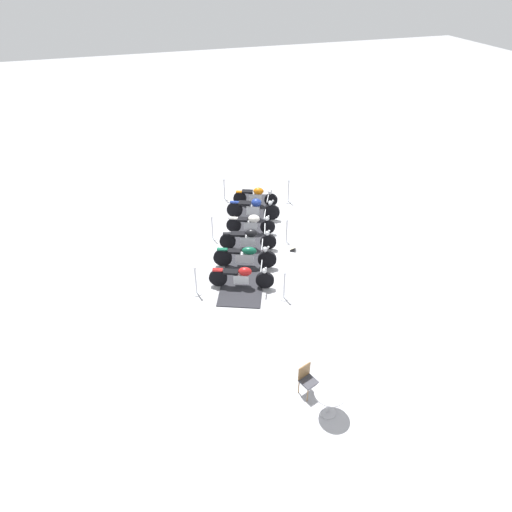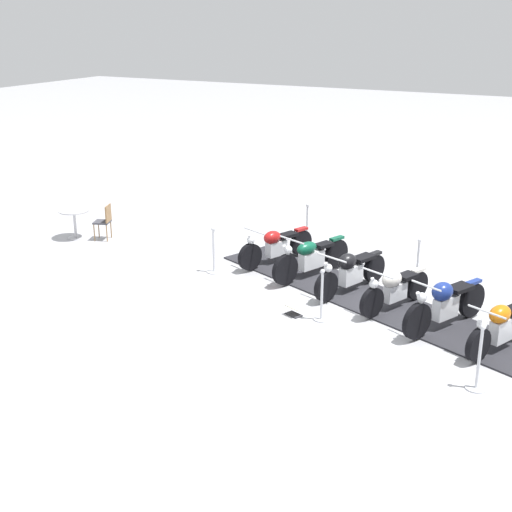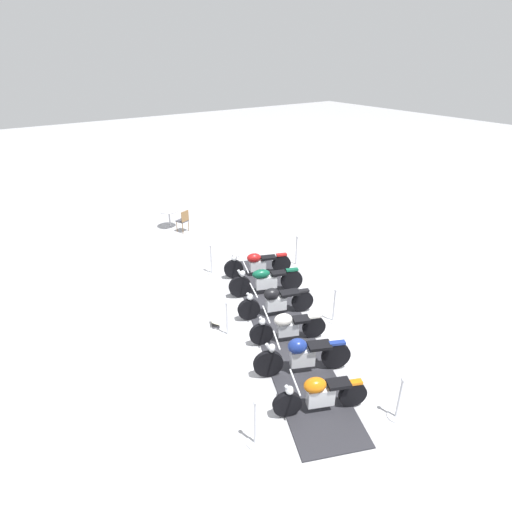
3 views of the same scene
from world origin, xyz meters
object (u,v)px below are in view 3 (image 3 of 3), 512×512
object	(u,v)px
motorcycle_black	(275,301)
stanchion_left_front	(296,255)
motorcycle_navy	(301,355)
stanchion_right_mid	(227,324)
motorcycle_forest	(265,280)
motorcycle_cream	(286,326)
cafe_table	(169,215)
info_placard	(215,323)
motorcycle_maroon	(257,263)
stanchion_right_front	(211,264)
stanchion_left_mid	(334,310)
stanchion_left_rear	(398,406)
stanchion_right_rear	(255,430)
cafe_chair_near_table	(183,220)
motorcycle_copper	(319,394)

from	to	relation	value
motorcycle_black	stanchion_left_front	distance (m)	3.26
motorcycle_navy	stanchion_right_mid	distance (m)	2.32
motorcycle_forest	stanchion_right_mid	size ratio (longest dim) A/B	2.09
motorcycle_cream	cafe_table	world-z (taller)	motorcycle_cream
motorcycle_black	info_placard	size ratio (longest dim) A/B	5.67
motorcycle_maroon	stanchion_right_front	size ratio (longest dim) A/B	1.98
motorcycle_forest	info_placard	distance (m)	2.18
motorcycle_forest	stanchion_left_mid	size ratio (longest dim) A/B	2.09
stanchion_left_rear	motorcycle_black	bearing A→B (deg)	-1.88
motorcycle_maroon	stanchion_right_rear	distance (m)	6.62
motorcycle_black	motorcycle_navy	bearing A→B (deg)	87.02
motorcycle_cream	cafe_table	distance (m)	8.92
motorcycle_black	info_placard	world-z (taller)	motorcycle_black
stanchion_left_front	cafe_chair_near_table	bearing A→B (deg)	21.47
motorcycle_forest	motorcycle_copper	world-z (taller)	motorcycle_forest
stanchion_left_rear	cafe_chair_near_table	xyz separation A→B (m)	(11.36, -0.70, 0.22)
stanchion_right_rear	stanchion_left_rear	distance (m)	2.98
stanchion_left_front	cafe_table	world-z (taller)	stanchion_left_front
stanchion_right_rear	motorcycle_cream	bearing A→B (deg)	-49.05
motorcycle_black	stanchion_right_rear	world-z (taller)	stanchion_right_rear
motorcycle_forest	stanchion_right_mid	xyz separation A→B (m)	(-1.10, 2.02, -0.13)
stanchion_right_front	cafe_chair_near_table	xyz separation A→B (m)	(3.80, -0.81, 0.20)
stanchion_left_rear	info_placard	distance (m)	5.13
motorcycle_forest	cafe_chair_near_table	xyz separation A→B (m)	(5.91, -0.11, 0.05)
motorcycle_cream	stanchion_right_front	size ratio (longest dim) A/B	1.76
motorcycle_black	stanchion_left_front	bearing A→B (deg)	-120.81
stanchion_right_rear	stanchion_left_mid	world-z (taller)	stanchion_right_rear
stanchion_right_mid	cafe_chair_near_table	xyz separation A→B (m)	(7.01, -2.14, 0.18)
motorcycle_forest	stanchion_right_rear	world-z (taller)	stanchion_right_rear
motorcycle_cream	stanchion_right_front	bearing A→B (deg)	-70.26
motorcycle_forest	stanchion_right_mid	world-z (taller)	stanchion_right_mid
motorcycle_forest	stanchion_right_front	size ratio (longest dim) A/B	2.04
motorcycle_navy	stanchion_right_front	world-z (taller)	stanchion_right_front
motorcycle_navy	stanchion_left_mid	size ratio (longest dim) A/B	2.02
stanchion_left_rear	stanchion_right_front	world-z (taller)	stanchion_right_front
stanchion_right_rear	stanchion_right_front	distance (m)	6.95
motorcycle_forest	info_placard	world-z (taller)	motorcycle_forest
motorcycle_cream	stanchion_left_rear	size ratio (longest dim) A/B	1.81
motorcycle_forest	stanchion_right_rear	bearing A→B (deg)	73.50
motorcycle_copper	stanchion_right_rear	distance (m)	1.54
motorcycle_copper	motorcycle_forest	bearing A→B (deg)	-88.67
stanchion_right_mid	cafe_chair_near_table	world-z (taller)	stanchion_right_mid
motorcycle_cream	info_placard	distance (m)	2.07
motorcycle_cream	stanchion_right_rear	distance (m)	3.22
motorcycle_cream	stanchion_left_rear	bearing A→B (deg)	118.25
motorcycle_forest	motorcycle_black	world-z (taller)	motorcycle_forest
motorcycle_cream	stanchion_right_mid	size ratio (longest dim) A/B	1.80
stanchion_right_mid	stanchion_left_mid	xyz separation A→B (m)	(-1.13, -2.75, 0.00)
motorcycle_maroon	motorcycle_navy	xyz separation A→B (m)	(-4.42, 1.82, 0.07)
stanchion_right_mid	stanchion_right_front	distance (m)	3.47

